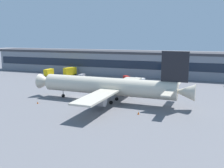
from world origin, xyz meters
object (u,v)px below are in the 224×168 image
Objects in this scene: fuel_truck at (174,77)px; traffic_cone_0 at (138,113)px; baggage_tug at (126,77)px; stair_truck at (49,72)px; catering_truck at (70,71)px; follow_me_car at (82,76)px; pushback_tractor at (139,79)px; airliner at (110,86)px; traffic_cone_1 at (38,103)px.

fuel_truck is 11.88× the size of traffic_cone_0.
fuel_truck is (21.46, 3.89, 0.80)m from baggage_tug.
stair_truck is 0.79× the size of catering_truck.
fuel_truck reaches higher than follow_me_car.
pushback_tractor is at bearing 104.37° from traffic_cone_0.
catering_truck reaches higher than pushback_tractor.
airliner is at bearing 140.21° from traffic_cone_0.
traffic_cone_1 is (-33.83, -55.76, -1.57)m from fuel_truck.
traffic_cone_0 is at bearing -75.63° from pushback_tractor.
catering_truck reaches higher than fuel_truck.
baggage_tug is 0.47× the size of fuel_truck.
airliner is 50.15m from follow_me_car.
traffic_cone_0 is (11.67, -9.72, -4.63)m from airliner.
airliner is 81.89× the size of traffic_cone_1.
airliner is 15.87m from traffic_cone_0.
follow_me_car is at bearing 127.07° from airliner.
catering_truck reaches higher than traffic_cone_0.
pushback_tractor is 52.19m from traffic_cone_1.
catering_truck is at bearing 170.71° from pushback_tractor.
airliner is at bearing -106.44° from fuel_truck.
stair_truck reaches higher than fuel_truck.
fuel_truck reaches higher than traffic_cone_1.
stair_truck is (-48.99, 39.76, -3.01)m from airliner.
catering_truck is 0.89× the size of fuel_truck.
traffic_cone_0 is at bearing -39.79° from airliner.
airliner is 43.19m from baggage_tug.
pushback_tractor reaches higher than traffic_cone_0.
traffic_cone_0 is 31.87m from traffic_cone_1.
traffic_cone_0 reaches higher than traffic_cone_1.
pushback_tractor is 0.68× the size of catering_truck.
catering_truck is at bearing 150.62° from follow_me_car.
traffic_cone_1 is (-19.42, -48.43, -0.73)m from pushback_tractor.
catering_truck is at bearing 30.04° from stair_truck.
follow_me_car is at bearing 130.12° from traffic_cone_0.
fuel_truck is at bearing 26.95° from pushback_tractor.
baggage_tug is at bearing 6.15° from follow_me_car.
traffic_cone_1 is at bearing -70.53° from catering_truck.
baggage_tug is at bearing 100.48° from airliner.
pushback_tractor is 29.38m from follow_me_car.
airliner is 48.26m from fuel_truck.
catering_truck is at bearing 133.01° from traffic_cone_0.
baggage_tug is (-7.05, 3.43, 0.04)m from pushback_tractor.
traffic_cone_1 is (-12.37, -51.87, -0.77)m from baggage_tug.
airliner reaches higher than stair_truck.
airliner is at bearing -88.85° from pushback_tractor.
pushback_tractor is at bearing 68.15° from traffic_cone_1.
pushback_tractor is 1.30× the size of baggage_tug.
airliner reaches higher than catering_truck.
stair_truck is at bearing -176.47° from baggage_tug.
baggage_tug is at bearing -169.72° from fuel_truck.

